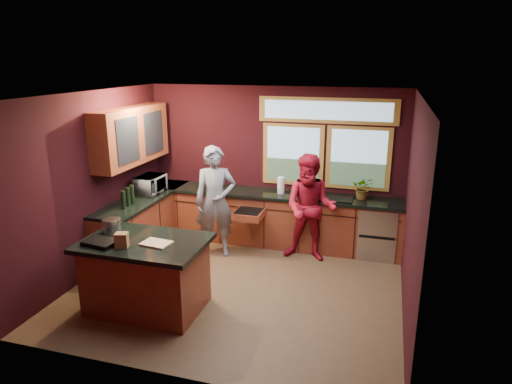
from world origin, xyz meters
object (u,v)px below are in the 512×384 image
at_px(island, 146,274).
at_px(cutting_board, 156,243).
at_px(person_grey, 215,202).
at_px(stock_pot, 112,226).
at_px(person_red, 310,208).

relative_size(island, cutting_board, 4.43).
xyz_separation_m(island, person_grey, (0.24, 1.86, 0.43)).
height_order(person_grey, stock_pot, person_grey).
relative_size(person_red, cutting_board, 4.95).
xyz_separation_m(island, person_red, (1.75, 2.11, 0.39)).
relative_size(person_red, stock_pot, 7.22).
bearing_deg(person_red, island, -128.02).
height_order(person_grey, person_red, person_grey).
bearing_deg(person_grey, cutting_board, -114.39).
relative_size(island, person_grey, 0.85).
distance_m(island, person_red, 2.76).
bearing_deg(cutting_board, island, 165.96).
relative_size(island, stock_pot, 6.46).
distance_m(person_red, stock_pot, 3.02).
xyz_separation_m(person_red, cutting_board, (-1.55, -2.16, 0.09)).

